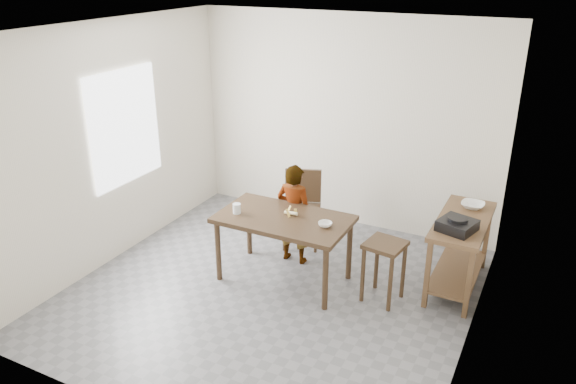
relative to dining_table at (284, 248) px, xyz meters
The scene contains 17 objects.
floor 0.50m from the dining_table, 90.00° to the right, with size 4.00×4.00×0.04m, color slate.
ceiling 2.36m from the dining_table, 90.00° to the right, with size 4.00×4.00×0.04m, color white.
wall_back 1.98m from the dining_table, 90.00° to the left, with size 4.00×0.04×2.70m, color silver.
wall_front 2.52m from the dining_table, 90.00° to the right, with size 4.00×0.04×2.70m, color silver.
wall_left 2.26m from the dining_table, behind, with size 0.04×4.00×2.70m, color silver.
wall_right 2.26m from the dining_table, ahead, with size 0.04×4.00×2.70m, color silver.
window_pane 2.27m from the dining_table, behind, with size 0.02×1.10×1.30m, color white.
dining_table is the anchor object (origin of this frame).
prep_counter 1.86m from the dining_table, 22.15° to the left, with size 0.50×1.20×0.80m, color brown, non-canonical shape.
child 0.49m from the dining_table, 101.26° to the left, with size 0.43×0.28×1.18m, color silver.
dining_chair 0.84m from the dining_table, 102.37° to the left, with size 0.44×0.44×0.91m, color #382718, non-canonical shape.
stool 1.09m from the dining_table, ahead, with size 0.37×0.37×0.65m, color #382718, non-canonical shape.
glass_tumbler 0.67m from the dining_table, 164.38° to the right, with size 0.09×0.09×0.11m, color white.
small_bowl 0.62m from the dining_table, ahead, with size 0.14×0.14×0.05m, color white.
banana 0.41m from the dining_table, 59.83° to the left, with size 0.17×0.12×0.06m, color gold, non-canonical shape.
serving_bowl 2.08m from the dining_table, 30.44° to the left, with size 0.24×0.24×0.06m, color white.
gas_burner 1.82m from the dining_table, 13.26° to the left, with size 0.32×0.32×0.11m, color black.
Camera 1 is at (2.45, -4.46, 3.28)m, focal length 35.00 mm.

